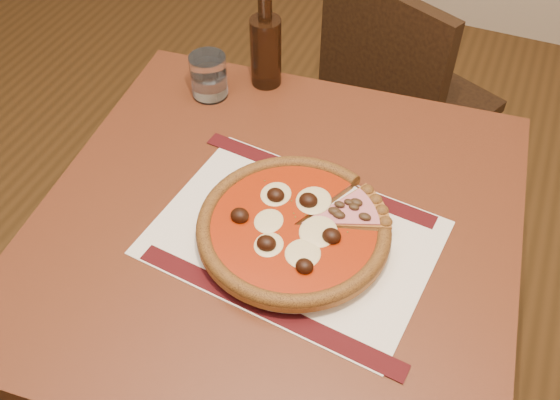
# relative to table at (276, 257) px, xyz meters

# --- Properties ---
(table) EXTENTS (0.87, 0.87, 0.75)m
(table) POSITION_rel_table_xyz_m (0.00, 0.00, 0.00)
(table) COLOR maroon
(table) RESTS_ON ground
(chair_far) EXTENTS (0.51, 0.51, 0.82)m
(chair_far) POSITION_rel_table_xyz_m (0.04, 0.77, -0.18)
(chair_far) COLOR black
(chair_far) RESTS_ON ground
(placemat) EXTENTS (0.48, 0.36, 0.00)m
(placemat) POSITION_rel_table_xyz_m (0.04, -0.02, 0.10)
(placemat) COLOR white
(placemat) RESTS_ON table
(plate) EXTENTS (0.29, 0.29, 0.02)m
(plate) POSITION_rel_table_xyz_m (0.04, -0.02, 0.11)
(plate) COLOR white
(plate) RESTS_ON placemat
(pizza) EXTENTS (0.31, 0.31, 0.04)m
(pizza) POSITION_rel_table_xyz_m (0.04, -0.02, 0.13)
(pizza) COLOR #9D6626
(pizza) RESTS_ON plate
(ham_slice) EXTENTS (0.14, 0.13, 0.02)m
(ham_slice) POSITION_rel_table_xyz_m (0.12, 0.05, 0.13)
(ham_slice) COLOR #9D6626
(ham_slice) RESTS_ON plate
(water_glass) EXTENTS (0.10, 0.10, 0.09)m
(water_glass) POSITION_rel_table_xyz_m (-0.26, 0.26, 0.15)
(water_glass) COLOR white
(water_glass) RESTS_ON table
(bottle) EXTENTS (0.06, 0.06, 0.21)m
(bottle) POSITION_rel_table_xyz_m (-0.17, 0.35, 0.18)
(bottle) COLOR black
(bottle) RESTS_ON table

